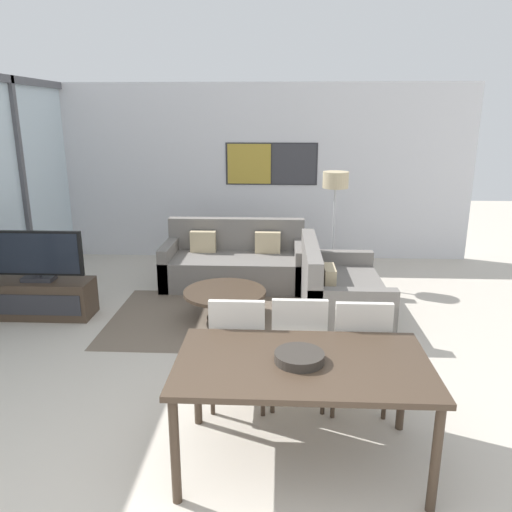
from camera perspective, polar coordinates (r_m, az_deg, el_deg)
wall_back at (r=8.19m, az=-0.50°, el=9.49°), size 7.08×0.09×2.80m
area_rug at (r=5.92m, az=-3.54°, el=-7.11°), size 2.68×1.82×0.01m
tv_console at (r=6.44m, az=-23.33°, el=-4.45°), size 1.21×0.45×0.44m
television at (r=6.29m, az=-23.84°, el=-0.03°), size 1.10×0.20×0.60m
sofa_main at (r=7.05m, az=-2.43°, el=-0.91°), size 1.95×0.93×0.88m
sofa_side at (r=5.97m, az=9.05°, el=-4.27°), size 0.93×1.62×0.88m
coffee_table at (r=5.83m, az=-3.58°, el=-4.77°), size 0.96×0.96×0.35m
dining_table at (r=3.37m, az=5.31°, el=-12.97°), size 1.66×0.95×0.77m
dining_chair_left at (r=4.02m, az=-2.03°, el=-10.46°), size 0.46×0.46×0.97m
dining_chair_centre at (r=4.06m, az=4.85°, el=-10.29°), size 0.46×0.46×0.97m
dining_chair_right at (r=4.06m, az=11.71°, el=-10.54°), size 0.46×0.46×0.97m
fruit_bowl at (r=3.30m, az=4.98°, el=-11.38°), size 0.32×0.32×0.06m
floor_lamp at (r=6.89m, az=9.05°, el=7.58°), size 0.35×0.35×1.58m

